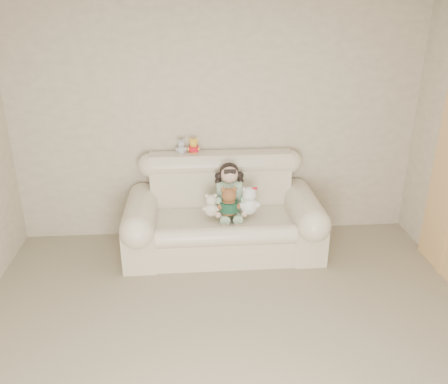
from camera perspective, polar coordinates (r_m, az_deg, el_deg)
wall_back at (r=5.20m, az=-0.78°, el=8.18°), size 4.50×0.00×4.50m
sofa at (r=4.99m, az=-0.09°, el=-2.05°), size 2.10×0.95×1.03m
seated_child at (r=4.99m, az=0.65°, el=0.40°), size 0.37×0.45×0.58m
brown_teddy at (r=4.79m, az=0.60°, el=-0.85°), size 0.25×0.20×0.38m
white_cat at (r=4.84m, az=3.08°, el=-0.70°), size 0.25×0.20×0.37m
cream_teddy at (r=4.80m, az=-1.60°, el=-1.35°), size 0.21×0.17×0.29m
yellow_mini_bear at (r=5.12m, az=-3.75°, el=5.79°), size 0.17×0.15×0.22m
grey_mini_plush at (r=5.13m, az=-5.25°, el=5.69°), size 0.14×0.11×0.20m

